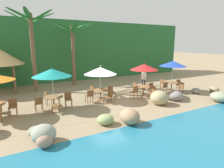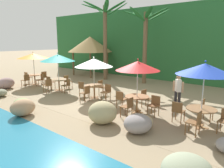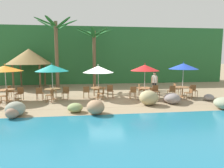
# 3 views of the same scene
# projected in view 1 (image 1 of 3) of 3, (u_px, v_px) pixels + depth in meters

# --- Properties ---
(ground_plane) EXTENTS (120.00, 120.00, 0.00)m
(ground_plane) POSITION_uv_depth(u_px,v_px,m) (110.00, 100.00, 12.89)
(ground_plane) COLOR #937F60
(terrace_deck) EXTENTS (18.00, 5.20, 0.01)m
(terrace_deck) POSITION_uv_depth(u_px,v_px,m) (110.00, 100.00, 12.89)
(terrace_deck) COLOR #937F60
(terrace_deck) RESTS_ON ground
(foliage_backdrop) EXTENTS (28.00, 2.40, 6.00)m
(foliage_backdrop) POSITION_uv_depth(u_px,v_px,m) (69.00, 51.00, 19.97)
(foliage_backdrop) COLOR #286633
(foliage_backdrop) RESTS_ON ground
(rock_seawall) EXTENTS (17.54, 3.09, 0.89)m
(rock_seawall) POSITION_uv_depth(u_px,v_px,m) (112.00, 112.00, 9.70)
(rock_seawall) COLOR tan
(rock_seawall) RESTS_ON ground
(chair_orange_seaward) EXTENTS (0.47, 0.48, 0.87)m
(chair_orange_seaward) POSITION_uv_depth(u_px,v_px,m) (13.00, 106.00, 10.18)
(chair_orange_seaward) COLOR brown
(chair_orange_seaward) RESTS_ON ground
(umbrella_teal) EXTENTS (2.20, 2.20, 2.49)m
(umbrella_teal) POSITION_uv_depth(u_px,v_px,m) (52.00, 73.00, 10.84)
(umbrella_teal) COLOR silver
(umbrella_teal) RESTS_ON ground
(dining_table_teal) EXTENTS (1.10, 1.10, 0.74)m
(dining_table_teal) POSITION_uv_depth(u_px,v_px,m) (54.00, 99.00, 11.16)
(dining_table_teal) COLOR olive
(dining_table_teal) RESTS_ON ground
(chair_teal_seaward) EXTENTS (0.48, 0.49, 0.87)m
(chair_teal_seaward) POSITION_uv_depth(u_px,v_px,m) (68.00, 98.00, 11.55)
(chair_teal_seaward) COLOR brown
(chair_teal_seaward) RESTS_ON ground
(chair_teal_inland) EXTENTS (0.47, 0.46, 0.87)m
(chair_teal_inland) POSITION_uv_depth(u_px,v_px,m) (48.00, 97.00, 11.81)
(chair_teal_inland) COLOR brown
(chair_teal_inland) RESTS_ON ground
(chair_teal_left) EXTENTS (0.43, 0.44, 0.87)m
(chair_teal_left) POSITION_uv_depth(u_px,v_px,m) (39.00, 103.00, 10.68)
(chair_teal_left) COLOR brown
(chair_teal_left) RESTS_ON ground
(chair_teal_right) EXTENTS (0.47, 0.46, 0.87)m
(chair_teal_right) POSITION_uv_depth(u_px,v_px,m) (57.00, 104.00, 10.45)
(chair_teal_right) COLOR brown
(chair_teal_right) RESTS_ON ground
(umbrella_white) EXTENTS (2.13, 2.13, 2.37)m
(umbrella_white) POSITION_uv_depth(u_px,v_px,m) (100.00, 71.00, 12.44)
(umbrella_white) COLOR silver
(umbrella_white) RESTS_ON ground
(dining_table_white) EXTENTS (1.10, 1.10, 0.74)m
(dining_table_white) POSITION_uv_depth(u_px,v_px,m) (101.00, 92.00, 12.73)
(dining_table_white) COLOR olive
(dining_table_white) RESTS_ON ground
(chair_white_seaward) EXTENTS (0.43, 0.43, 0.87)m
(chair_white_seaward) POSITION_uv_depth(u_px,v_px,m) (111.00, 91.00, 13.25)
(chair_white_seaward) COLOR brown
(chair_white_seaward) RESTS_ON ground
(chair_white_inland) EXTENTS (0.47, 0.46, 0.87)m
(chair_white_inland) POSITION_uv_depth(u_px,v_px,m) (93.00, 91.00, 13.39)
(chair_white_inland) COLOR brown
(chair_white_inland) RESTS_ON ground
(chair_white_left) EXTENTS (0.44, 0.44, 0.87)m
(chair_white_left) POSITION_uv_depth(u_px,v_px,m) (90.00, 95.00, 12.25)
(chair_white_left) COLOR brown
(chair_white_left) RESTS_ON ground
(chair_white_right) EXTENTS (0.47, 0.46, 0.87)m
(chair_white_right) POSITION_uv_depth(u_px,v_px,m) (109.00, 96.00, 12.12)
(chair_white_right) COLOR brown
(chair_white_right) RESTS_ON ground
(umbrella_red) EXTENTS (1.98, 1.98, 2.46)m
(umbrella_red) POSITION_uv_depth(u_px,v_px,m) (144.00, 67.00, 13.49)
(umbrella_red) COLOR silver
(umbrella_red) RESTS_ON ground
(dining_table_red) EXTENTS (1.10, 1.10, 0.74)m
(dining_table_red) POSITION_uv_depth(u_px,v_px,m) (143.00, 88.00, 13.81)
(dining_table_red) COLOR olive
(dining_table_red) RESTS_ON ground
(chair_red_seaward) EXTENTS (0.43, 0.43, 0.87)m
(chair_red_seaward) POSITION_uv_depth(u_px,v_px,m) (152.00, 88.00, 14.30)
(chair_red_seaward) COLOR brown
(chair_red_seaward) RESTS_ON ground
(chair_red_inland) EXTENTS (0.45, 0.44, 0.87)m
(chair_red_inland) POSITION_uv_depth(u_px,v_px,m) (136.00, 87.00, 14.54)
(chair_red_inland) COLOR brown
(chair_red_inland) RESTS_ON ground
(chair_red_left) EXTENTS (0.42, 0.43, 0.87)m
(chair_red_left) POSITION_uv_depth(u_px,v_px,m) (135.00, 91.00, 13.35)
(chair_red_left) COLOR brown
(chair_red_left) RESTS_ON ground
(chair_red_right) EXTENTS (0.43, 0.43, 0.87)m
(chair_red_right) POSITION_uv_depth(u_px,v_px,m) (152.00, 92.00, 13.15)
(chair_red_right) COLOR brown
(chair_red_right) RESTS_ON ground
(umbrella_blue) EXTENTS (2.05, 2.05, 2.55)m
(umbrella_blue) POSITION_uv_depth(u_px,v_px,m) (173.00, 64.00, 14.84)
(umbrella_blue) COLOR silver
(umbrella_blue) RESTS_ON ground
(dining_table_blue) EXTENTS (1.10, 1.10, 0.74)m
(dining_table_blue) POSITION_uv_depth(u_px,v_px,m) (171.00, 84.00, 15.17)
(dining_table_blue) COLOR olive
(dining_table_blue) RESTS_ON ground
(chair_blue_seaward) EXTENTS (0.46, 0.47, 0.87)m
(chair_blue_seaward) POSITION_uv_depth(u_px,v_px,m) (179.00, 84.00, 15.60)
(chair_blue_seaward) COLOR brown
(chair_blue_seaward) RESTS_ON ground
(chair_blue_inland) EXTENTS (0.43, 0.42, 0.87)m
(chair_blue_inland) POSITION_uv_depth(u_px,v_px,m) (163.00, 83.00, 15.88)
(chair_blue_inland) COLOR brown
(chair_blue_inland) RESTS_ON ground
(chair_blue_left) EXTENTS (0.43, 0.43, 0.87)m
(chair_blue_left) POSITION_uv_depth(u_px,v_px,m) (164.00, 87.00, 14.70)
(chair_blue_left) COLOR brown
(chair_blue_left) RESTS_ON ground
(chair_blue_right) EXTENTS (0.43, 0.42, 0.87)m
(chair_blue_right) POSITION_uv_depth(u_px,v_px,m) (181.00, 87.00, 14.51)
(chair_blue_right) COLOR brown
(chair_blue_right) RESTS_ON ground
(palm_tree_nearest) EXTENTS (3.75, 3.84, 6.28)m
(palm_tree_nearest) POSITION_uv_depth(u_px,v_px,m) (32.00, 35.00, 14.52)
(palm_tree_nearest) COLOR brown
(palm_tree_nearest) RESTS_ON ground
(palm_tree_second) EXTENTS (3.50, 3.53, 5.52)m
(palm_tree_second) POSITION_uv_depth(u_px,v_px,m) (73.00, 42.00, 16.76)
(palm_tree_second) COLOR brown
(palm_tree_second) RESTS_ON ground
(waiter_in_white) EXTENTS (0.52, 0.39, 1.70)m
(waiter_in_white) POSITION_uv_depth(u_px,v_px,m) (144.00, 78.00, 15.70)
(waiter_in_white) COLOR #232328
(waiter_in_white) RESTS_ON ground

